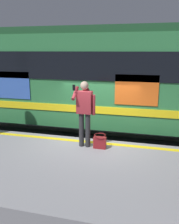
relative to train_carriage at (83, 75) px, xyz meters
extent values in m
plane|color=#3D3D3F|center=(-1.00, 2.36, -2.61)|extent=(25.10, 25.10, 0.00)
cube|color=gray|center=(-1.00, 4.17, -2.13)|extent=(16.70, 3.62, 0.96)
cube|color=yellow|center=(-1.00, 2.66, -1.65)|extent=(16.37, 0.16, 0.01)
cube|color=slate|center=(-1.00, 0.71, -2.53)|extent=(21.71, 0.08, 0.16)
cube|color=slate|center=(-1.00, -0.72, -2.53)|extent=(21.71, 0.08, 0.16)
cube|color=#2D723F|center=(0.00, -0.01, -0.10)|extent=(12.22, 3.05, 3.11)
cube|color=#1B4426|center=(0.00, -0.01, 1.57)|extent=(11.98, 2.81, 0.24)
cube|color=black|center=(0.00, 1.54, 0.44)|extent=(11.61, 0.03, 0.90)
cube|color=yellow|center=(0.00, 1.54, -0.96)|extent=(11.61, 0.03, 0.24)
cube|color=#D85919|center=(-2.14, 1.54, -0.26)|extent=(1.32, 0.02, 0.94)
cube|color=#3359B2|center=(2.14, 1.54, -0.26)|extent=(1.32, 0.02, 0.94)
cylinder|color=black|center=(3.97, -1.23, -2.03)|extent=(0.84, 0.12, 0.84)
cylinder|color=#262628|center=(-0.99, 2.99, -1.18)|extent=(0.14, 0.14, 0.94)
cylinder|color=#262628|center=(-0.81, 2.99, -1.18)|extent=(0.14, 0.14, 0.94)
cube|color=maroon|center=(-0.90, 2.99, -0.41)|extent=(0.40, 0.24, 0.60)
sphere|color=maroon|center=(-0.90, 2.83, -0.13)|extent=(0.20, 0.20, 0.20)
sphere|color=beige|center=(-0.90, 2.99, 0.04)|extent=(0.22, 0.22, 0.22)
cylinder|color=maroon|center=(-1.15, 2.99, -0.47)|extent=(0.09, 0.09, 0.54)
cylinder|color=maroon|center=(-0.67, 3.07, -0.16)|extent=(0.09, 0.42, 0.33)
cube|color=black|center=(-0.67, 3.17, 0.00)|extent=(0.07, 0.02, 0.15)
cube|color=maroon|center=(-1.33, 3.03, -1.50)|extent=(0.34, 0.15, 0.32)
torus|color=maroon|center=(-1.33, 3.03, -1.28)|extent=(0.31, 0.31, 0.02)
camera|label=1|loc=(-2.65, 9.11, 0.93)|focal=39.35mm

